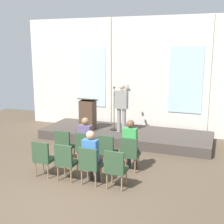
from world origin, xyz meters
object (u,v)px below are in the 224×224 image
at_px(lectern, 88,114).
at_px(chair_r0_c1, 85,146).
at_px(chair_r0_c3, 130,152).
at_px(speaker, 122,104).
at_px(chair_r1_c2, 90,163).
at_px(audience_r0_c3, 131,143).
at_px(audience_r1_c2, 91,154).
at_px(chair_r0_c2, 107,149).
at_px(chair_r1_c0, 43,156).
at_px(chair_r1_c1, 66,160).
at_px(audience_r0_c1, 86,138).
at_px(chair_r1_c3, 116,167).
at_px(mic_stand, 114,121).
at_px(chair_r0_c0, 64,144).

distance_m(lectern, chair_r0_c1, 2.59).
bearing_deg(chair_r0_c1, chair_r0_c3, 0.00).
bearing_deg(speaker, chair_r1_c2, -83.30).
xyz_separation_m(audience_r0_c3, audience_r1_c2, (-0.65, -1.07, -0.03)).
distance_m(speaker, chair_r0_c2, 2.62).
distance_m(speaker, chair_r1_c0, 3.73).
xyz_separation_m(chair_r0_c2, chair_r1_c1, (-0.65, -1.07, 0.00)).
distance_m(audience_r0_c1, chair_r1_c1, 1.17).
xyz_separation_m(speaker, chair_r1_c3, (1.06, -3.54, -0.77)).
height_order(lectern, chair_r1_c1, lectern).
distance_m(chair_r0_c3, audience_r1_c2, 1.20).
height_order(lectern, chair_r1_c2, lectern).
distance_m(speaker, chair_r1_c3, 3.78).
bearing_deg(chair_r0_c1, chair_r1_c3, -39.72).
bearing_deg(chair_r0_c2, speaker, 99.57).
height_order(mic_stand, chair_r1_c3, mic_stand).
distance_m(speaker, chair_r0_c3, 2.80).
bearing_deg(chair_r0_c1, audience_r0_c1, 90.00).
relative_size(mic_stand, chair_r1_c2, 1.65).
relative_size(audience_r0_c1, chair_r1_c2, 1.43).
distance_m(audience_r0_c1, chair_r1_c2, 1.34).
xyz_separation_m(mic_stand, chair_r1_c1, (0.11, -3.70, -0.12)).
distance_m(chair_r1_c1, chair_r1_c2, 0.65).
distance_m(chair_r0_c1, audience_r1_c2, 1.20).
height_order(speaker, chair_r0_c2, speaker).
bearing_deg(chair_r1_c1, mic_stand, 91.64).
xyz_separation_m(chair_r0_c0, chair_r1_c3, (1.94, -1.07, 0.00)).
height_order(audience_r0_c3, audience_r1_c2, audience_r0_c3).
distance_m(chair_r1_c0, chair_r1_c3, 1.94).
relative_size(mic_stand, chair_r1_c3, 1.65).
bearing_deg(lectern, audience_r1_c2, -63.72).
distance_m(chair_r0_c2, chair_r1_c3, 1.25).
xyz_separation_m(speaker, chair_r0_c2, (0.42, -2.47, -0.77)).
bearing_deg(audience_r1_c2, speaker, 96.86).
xyz_separation_m(speaker, chair_r0_c3, (1.06, -2.47, -0.77)).
distance_m(chair_r0_c0, audience_r0_c3, 1.95).
xyz_separation_m(chair_r1_c0, chair_r1_c3, (1.94, 0.00, 0.00)).
relative_size(chair_r0_c2, audience_r1_c2, 0.71).
distance_m(chair_r0_c0, audience_r1_c2, 1.64).
bearing_deg(audience_r0_c3, chair_r0_c1, -176.55).
distance_m(speaker, chair_r0_c1, 2.60).
bearing_deg(speaker, chair_r0_c3, -66.75).
bearing_deg(lectern, speaker, 5.01).
bearing_deg(speaker, audience_r1_c2, -83.14).
height_order(chair_r0_c0, chair_r1_c2, same).
relative_size(lectern, audience_r0_c1, 0.86).
distance_m(audience_r0_c3, chair_r1_c0, 2.26).
relative_size(chair_r0_c1, chair_r1_c0, 1.00).
relative_size(speaker, chair_r0_c1, 1.81).
xyz_separation_m(lectern, chair_r1_c0, (0.37, -3.44, -0.34)).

